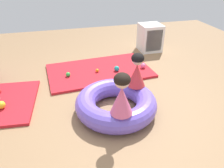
{
  "coord_description": "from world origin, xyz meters",
  "views": [
    {
      "loc": [
        -0.48,
        -2.26,
        1.76
      ],
      "look_at": [
        0.15,
        0.17,
        0.31
      ],
      "focal_mm": 35.13,
      "sensor_mm": 36.0,
      "label": 1
    }
  ],
  "objects_px": {
    "play_ball_yellow": "(1,105)",
    "storage_cube": "(150,38)",
    "play_ball_orange": "(97,70)",
    "inflatable_cushion": "(116,103)",
    "play_ball_pink": "(143,66)",
    "play_ball_teal": "(117,69)",
    "child_in_pink": "(122,94)",
    "child_in_red": "(137,70)",
    "play_ball_green": "(68,74)"
  },
  "relations": [
    {
      "from": "child_in_red",
      "to": "play_ball_green",
      "type": "relative_size",
      "value": 6.05
    },
    {
      "from": "inflatable_cushion",
      "to": "play_ball_orange",
      "type": "distance_m",
      "value": 1.11
    },
    {
      "from": "child_in_pink",
      "to": "play_ball_green",
      "type": "distance_m",
      "value": 1.57
    },
    {
      "from": "play_ball_teal",
      "to": "play_ball_orange",
      "type": "distance_m",
      "value": 0.34
    },
    {
      "from": "play_ball_teal",
      "to": "storage_cube",
      "type": "bearing_deg",
      "value": 41.05
    },
    {
      "from": "play_ball_yellow",
      "to": "play_ball_orange",
      "type": "distance_m",
      "value": 1.59
    },
    {
      "from": "inflatable_cushion",
      "to": "play_ball_pink",
      "type": "distance_m",
      "value": 1.33
    },
    {
      "from": "play_ball_teal",
      "to": "play_ball_green",
      "type": "xyz_separation_m",
      "value": [
        -0.84,
        0.0,
        -0.01
      ]
    },
    {
      "from": "play_ball_teal",
      "to": "play_ball_green",
      "type": "distance_m",
      "value": 0.84
    },
    {
      "from": "play_ball_pink",
      "to": "child_in_red",
      "type": "bearing_deg",
      "value": -117.74
    },
    {
      "from": "child_in_pink",
      "to": "play_ball_orange",
      "type": "distance_m",
      "value": 1.54
    },
    {
      "from": "play_ball_yellow",
      "to": "child_in_red",
      "type": "bearing_deg",
      "value": -7.55
    },
    {
      "from": "child_in_red",
      "to": "play_ball_green",
      "type": "bearing_deg",
      "value": 162.63
    },
    {
      "from": "child_in_pink",
      "to": "play_ball_yellow",
      "type": "height_order",
      "value": "child_in_pink"
    },
    {
      "from": "inflatable_cushion",
      "to": "storage_cube",
      "type": "distance_m",
      "value": 2.32
    },
    {
      "from": "play_ball_green",
      "to": "play_ball_yellow",
      "type": "bearing_deg",
      "value": -143.64
    },
    {
      "from": "child_in_red",
      "to": "play_ball_green",
      "type": "xyz_separation_m",
      "value": [
        -0.85,
        0.91,
        -0.41
      ]
    },
    {
      "from": "play_ball_yellow",
      "to": "play_ball_pink",
      "type": "xyz_separation_m",
      "value": [
        2.24,
        0.66,
        -0.01
      ]
    },
    {
      "from": "play_ball_pink",
      "to": "play_ball_teal",
      "type": "bearing_deg",
      "value": 179.03
    },
    {
      "from": "play_ball_yellow",
      "to": "inflatable_cushion",
      "type": "bearing_deg",
      "value": -15.39
    },
    {
      "from": "inflatable_cushion",
      "to": "play_ball_pink",
      "type": "bearing_deg",
      "value": 53.01
    },
    {
      "from": "play_ball_yellow",
      "to": "storage_cube",
      "type": "distance_m",
      "value": 3.14
    },
    {
      "from": "inflatable_cushion",
      "to": "play_ball_orange",
      "type": "xyz_separation_m",
      "value": [
        -0.03,
        1.11,
        -0.06
      ]
    },
    {
      "from": "child_in_red",
      "to": "play_ball_pink",
      "type": "height_order",
      "value": "child_in_red"
    },
    {
      "from": "play_ball_pink",
      "to": "play_ball_orange",
      "type": "bearing_deg",
      "value": 176.48
    },
    {
      "from": "child_in_red",
      "to": "play_ball_green",
      "type": "height_order",
      "value": "child_in_red"
    },
    {
      "from": "play_ball_orange",
      "to": "inflatable_cushion",
      "type": "bearing_deg",
      "value": -88.66
    },
    {
      "from": "play_ball_yellow",
      "to": "play_ball_green",
      "type": "bearing_deg",
      "value": 36.36
    },
    {
      "from": "play_ball_orange",
      "to": "storage_cube",
      "type": "distance_m",
      "value": 1.56
    },
    {
      "from": "play_ball_teal",
      "to": "play_ball_yellow",
      "type": "xyz_separation_m",
      "value": [
        -1.75,
        -0.67,
        0.01
      ]
    },
    {
      "from": "inflatable_cushion",
      "to": "play_ball_pink",
      "type": "height_order",
      "value": "inflatable_cushion"
    },
    {
      "from": "child_in_pink",
      "to": "child_in_red",
      "type": "relative_size",
      "value": 1.07
    },
    {
      "from": "inflatable_cushion",
      "to": "child_in_red",
      "type": "bearing_deg",
      "value": 26.46
    },
    {
      "from": "inflatable_cushion",
      "to": "storage_cube",
      "type": "bearing_deg",
      "value": 56.09
    },
    {
      "from": "play_ball_yellow",
      "to": "storage_cube",
      "type": "xyz_separation_m",
      "value": [
        2.74,
        1.53,
        0.19
      ]
    },
    {
      "from": "inflatable_cushion",
      "to": "child_in_pink",
      "type": "distance_m",
      "value": 0.52
    },
    {
      "from": "inflatable_cushion",
      "to": "play_ball_yellow",
      "type": "relative_size",
      "value": 10.0
    },
    {
      "from": "child_in_pink",
      "to": "play_ball_teal",
      "type": "relative_size",
      "value": 5.4
    },
    {
      "from": "child_in_pink",
      "to": "play_ball_yellow",
      "type": "distance_m",
      "value": 1.65
    },
    {
      "from": "play_ball_orange",
      "to": "storage_cube",
      "type": "bearing_deg",
      "value": 31.64
    },
    {
      "from": "child_in_red",
      "to": "play_ball_yellow",
      "type": "xyz_separation_m",
      "value": [
        -1.77,
        0.23,
        -0.39
      ]
    },
    {
      "from": "child_in_pink",
      "to": "play_ball_green",
      "type": "relative_size",
      "value": 6.45
    },
    {
      "from": "child_in_red",
      "to": "storage_cube",
      "type": "xyz_separation_m",
      "value": [
        0.97,
        1.76,
        -0.21
      ]
    },
    {
      "from": "inflatable_cushion",
      "to": "play_ball_orange",
      "type": "relative_size",
      "value": 17.2
    },
    {
      "from": "inflatable_cushion",
      "to": "play_ball_orange",
      "type": "height_order",
      "value": "inflatable_cushion"
    },
    {
      "from": "child_in_pink",
      "to": "play_ball_yellow",
      "type": "xyz_separation_m",
      "value": [
        -1.4,
        0.76,
        -0.41
      ]
    },
    {
      "from": "child_in_pink",
      "to": "storage_cube",
      "type": "height_order",
      "value": "child_in_pink"
    },
    {
      "from": "child_in_red",
      "to": "play_ball_orange",
      "type": "xyz_separation_m",
      "value": [
        -0.35,
        0.95,
        -0.41
      ]
    },
    {
      "from": "inflatable_cushion",
      "to": "child_in_pink",
      "type": "height_order",
      "value": "child_in_pink"
    },
    {
      "from": "child_in_red",
      "to": "play_ball_orange",
      "type": "bearing_deg",
      "value": 139.89
    }
  ]
}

